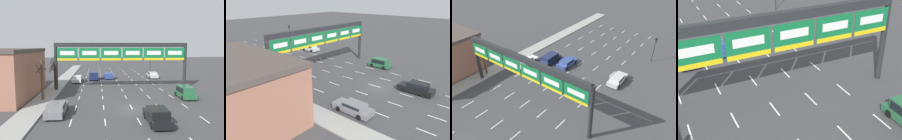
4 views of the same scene
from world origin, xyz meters
The scene contains 15 objects.
ground_plane centered at (0.00, 0.00, 0.00)m, with size 220.00×220.00×0.00m, color #3D3D3F.
sidewalk_left centered at (-11.30, 0.00, 0.07)m, with size 2.80×110.00×0.15m.
lane_dashes centered at (0.00, 13.50, 0.00)m, with size 13.32×67.00×0.01m.
sign_gantry centered at (0.00, 11.34, 6.21)m, with size 21.92×0.70×7.76m.
building_near centered at (-17.69, 7.12, 3.45)m, with size 9.36×14.42×6.88m.
suv_navy centered at (-4.78, 22.55, 0.94)m, with size 1.97×4.73×1.69m.
car_grey centered at (-8.34, -1.40, 0.72)m, with size 1.86×4.80×1.33m.
car_blue centered at (-1.56, 23.65, 0.70)m, with size 1.97×4.39×1.30m.
car_black centered at (1.59, -4.73, 0.81)m, with size 1.86×4.66×1.53m.
suv_green centered at (8.24, 4.92, 0.93)m, with size 1.86×4.14×1.67m.
car_silver centered at (8.42, 24.10, 0.73)m, with size 1.90×4.45×1.35m.
car_white centered at (-8.03, 19.44, 0.70)m, with size 1.80×4.71×1.29m.
traffic_light_near_gantry centered at (10.62, 34.89, 3.46)m, with size 0.30×0.35×4.86m.
tree_bare_closest centered at (-11.34, 4.80, 3.04)m, with size 1.50×1.60×5.50m.
tree_bare_second centered at (-11.28, 12.83, 2.97)m, with size 1.52×1.69×5.41m.
Camera 1 is at (-4.01, -24.30, 7.34)m, focal length 35.00 mm.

